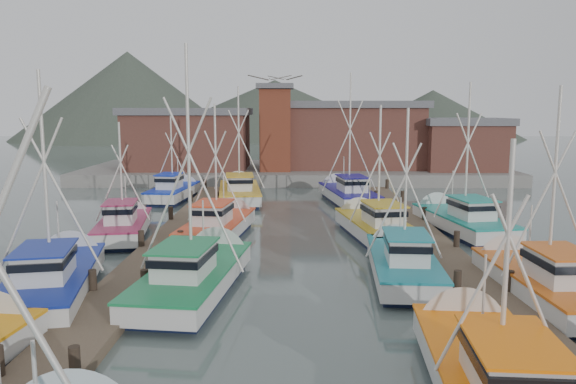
{
  "coord_description": "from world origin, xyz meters",
  "views": [
    {
      "loc": [
        -0.34,
        -22.76,
        7.3
      ],
      "look_at": [
        -0.57,
        8.96,
        2.6
      ],
      "focal_mm": 35.0,
      "sensor_mm": 36.0,
      "label": 1
    }
  ],
  "objects_px": {
    "boat_4": "(197,274)",
    "boat_12": "(239,192)",
    "boat_8": "(220,225)",
    "boat_1": "(491,374)",
    "lookout_tower": "(275,127)"
  },
  "relations": [
    {
      "from": "boat_8",
      "to": "boat_1",
      "type": "bearing_deg",
      "value": -55.83
    },
    {
      "from": "boat_4",
      "to": "boat_1",
      "type": "bearing_deg",
      "value": -37.25
    },
    {
      "from": "boat_1",
      "to": "boat_8",
      "type": "distance_m",
      "value": 20.43
    },
    {
      "from": "lookout_tower",
      "to": "boat_8",
      "type": "xyz_separation_m",
      "value": [
        -2.49,
        -24.13,
        -4.87
      ]
    },
    {
      "from": "lookout_tower",
      "to": "boat_4",
      "type": "height_order",
      "value": "boat_4"
    },
    {
      "from": "boat_12",
      "to": "lookout_tower",
      "type": "bearing_deg",
      "value": 70.16
    },
    {
      "from": "lookout_tower",
      "to": "boat_4",
      "type": "relative_size",
      "value": 0.81
    },
    {
      "from": "boat_8",
      "to": "boat_12",
      "type": "distance_m",
      "value": 13.2
    },
    {
      "from": "boat_4",
      "to": "boat_12",
      "type": "xyz_separation_m",
      "value": [
        -0.42,
        22.83,
        -0.0
      ]
    },
    {
      "from": "boat_1",
      "to": "boat_8",
      "type": "height_order",
      "value": "boat_8"
    },
    {
      "from": "boat_1",
      "to": "boat_4",
      "type": "height_order",
      "value": "boat_4"
    },
    {
      "from": "boat_4",
      "to": "boat_8",
      "type": "distance_m",
      "value": 9.63
    },
    {
      "from": "boat_12",
      "to": "boat_1",
      "type": "bearing_deg",
      "value": -79.95
    },
    {
      "from": "boat_1",
      "to": "boat_4",
      "type": "relative_size",
      "value": 0.89
    },
    {
      "from": "lookout_tower",
      "to": "boat_1",
      "type": "bearing_deg",
      "value": -81.02
    }
  ]
}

